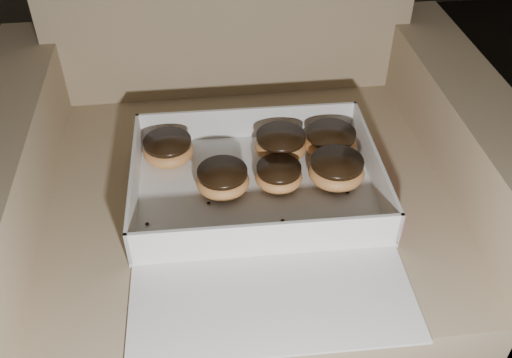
{
  "coord_description": "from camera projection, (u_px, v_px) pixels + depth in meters",
  "views": [
    {
      "loc": [
        0.06,
        -0.29,
        1.15
      ],
      "look_at": [
        0.16,
        0.48,
        0.48
      ],
      "focal_mm": 40.0,
      "sensor_mm": 36.0,
      "label": 1
    }
  ],
  "objects": [
    {
      "name": "donut_b",
      "position": [
        336.0,
        170.0,
        1.03
      ],
      "size": [
        0.1,
        0.1,
        0.05
      ],
      "color": "#D48D4A",
      "rests_on": "bakery_box"
    },
    {
      "name": "crumb_d",
      "position": [
        348.0,
        192.0,
        1.02
      ],
      "size": [
        0.01,
        0.01,
        0.0
      ],
      "primitive_type": "ellipsoid",
      "color": "black",
      "rests_on": "bakery_box"
    },
    {
      "name": "donut_a",
      "position": [
        330.0,
        142.0,
        1.1
      ],
      "size": [
        0.1,
        0.1,
        0.05
      ],
      "color": "#D48D4A",
      "rests_on": "bakery_box"
    },
    {
      "name": "donut_f",
      "position": [
        168.0,
        149.0,
        1.08
      ],
      "size": [
        0.1,
        0.1,
        0.05
      ],
      "color": "#D48D4A",
      "rests_on": "bakery_box"
    },
    {
      "name": "donut_d",
      "position": [
        279.0,
        175.0,
        1.03
      ],
      "size": [
        0.09,
        0.09,
        0.04
      ],
      "color": "#D48D4A",
      "rests_on": "bakery_box"
    },
    {
      "name": "donut_c",
      "position": [
        223.0,
        180.0,
        1.01
      ],
      "size": [
        0.1,
        0.1,
        0.05
      ],
      "color": "#D48D4A",
      "rests_on": "bakery_box"
    },
    {
      "name": "crumb_c",
      "position": [
        248.0,
        248.0,
        0.92
      ],
      "size": [
        0.01,
        0.01,
        0.0
      ],
      "primitive_type": "ellipsoid",
      "color": "black",
      "rests_on": "bakery_box"
    },
    {
      "name": "bakery_box",
      "position": [
        261.0,
        202.0,
        1.0
      ],
      "size": [
        0.45,
        0.52,
        0.07
      ],
      "rotation": [
        0.0,
        0.0,
        -0.02
      ],
      "color": "white",
      "rests_on": "armchair"
    },
    {
      "name": "armchair",
      "position": [
        244.0,
        208.0,
        1.2
      ],
      "size": [
        0.97,
        0.82,
        1.02
      ],
      "color": "#957F5F",
      "rests_on": "floor"
    },
    {
      "name": "crumb_e",
      "position": [
        208.0,
        203.0,
        1.0
      ],
      "size": [
        0.01,
        0.01,
        0.0
      ],
      "primitive_type": "ellipsoid",
      "color": "black",
      "rests_on": "bakery_box"
    },
    {
      "name": "crumb_a",
      "position": [
        283.0,
        221.0,
        0.97
      ],
      "size": [
        0.01,
        0.01,
        0.0
      ],
      "primitive_type": "ellipsoid",
      "color": "black",
      "rests_on": "bakery_box"
    },
    {
      "name": "crumb_b",
      "position": [
        147.0,
        224.0,
        0.96
      ],
      "size": [
        0.01,
        0.01,
        0.0
      ],
      "primitive_type": "ellipsoid",
      "color": "black",
      "rests_on": "bakery_box"
    },
    {
      "name": "donut_e",
      "position": [
        281.0,
        145.0,
        1.09
      ],
      "size": [
        0.1,
        0.1,
        0.05
      ],
      "color": "#D48D4A",
      "rests_on": "bakery_box"
    }
  ]
}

